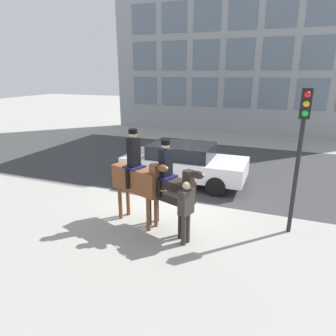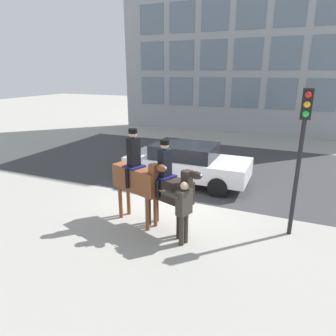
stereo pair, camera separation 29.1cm
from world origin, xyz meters
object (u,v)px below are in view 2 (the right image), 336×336
mounted_horse_lead (137,177)px  mounted_horse_companion (168,186)px  traffic_light (302,141)px  pedestrian_bystander (183,208)px  street_car_near_lane (187,163)px

mounted_horse_lead → mounted_horse_companion: size_ratio=1.08×
mounted_horse_lead → traffic_light: (4.02, 0.98, 1.17)m
mounted_horse_companion → traffic_light: (3.06, 1.06, 1.27)m
mounted_horse_lead → pedestrian_bystander: size_ratio=1.63×
pedestrian_bystander → traffic_light: size_ratio=0.44×
mounted_horse_companion → pedestrian_bystander: 0.85m
mounted_horse_lead → pedestrian_bystander: mounted_horse_lead is taller
street_car_near_lane → traffic_light: traffic_light is taller
mounted_horse_companion → traffic_light: bearing=38.3°
mounted_horse_lead → mounted_horse_companion: (0.96, -0.08, -0.09)m
mounted_horse_companion → mounted_horse_lead: bearing=-165.4°
street_car_near_lane → mounted_horse_lead: bearing=-92.8°
pedestrian_bystander → street_car_near_lane: (-1.40, 4.18, -0.16)m
street_car_near_lane → mounted_horse_companion: bearing=-78.0°
street_car_near_lane → traffic_light: (3.85, -2.62, 1.74)m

